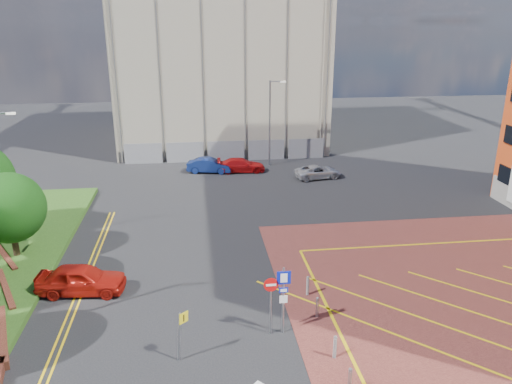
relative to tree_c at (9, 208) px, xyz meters
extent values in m
plane|color=black|center=(13.50, -10.00, -3.19)|extent=(140.00, 140.00, 0.00)
cube|color=brown|center=(1.90, -8.00, -2.99)|extent=(1.86, 4.43, 0.40)
cube|color=brown|center=(0.70, -4.00, -2.99)|extent=(2.29, 4.27, 0.40)
cube|color=brown|center=(-0.70, 0.00, -2.99)|extent=(2.69, 4.06, 0.40)
cylinder|color=#3D2B1C|center=(0.00, 0.00, -1.99)|extent=(0.36, 0.36, 1.80)
sphere|color=#0F380C|center=(0.00, 0.00, 0.01)|extent=(4.00, 4.00, 4.00)
cylinder|color=#9EA0A8|center=(-1.00, 2.00, 1.11)|extent=(0.16, 0.16, 8.00)
cube|color=silver|center=(0.20, 2.00, 4.96)|extent=(0.50, 0.15, 0.12)
cylinder|color=#9EA0A8|center=(17.50, 18.00, 0.81)|extent=(0.16, 0.16, 8.00)
cylinder|color=#9EA0A8|center=(18.10, 18.00, 4.69)|extent=(1.20, 0.10, 0.10)
cube|color=silver|center=(18.70, 18.00, 4.66)|extent=(0.50, 0.15, 0.12)
cylinder|color=#9EA0A8|center=(14.00, -9.00, -1.59)|extent=(0.10, 0.10, 3.20)
cube|color=#0918A4|center=(14.00, -9.03, -0.44)|extent=(0.60, 0.04, 0.60)
cube|color=white|center=(14.00, -9.06, -0.44)|extent=(0.30, 0.02, 0.42)
cube|color=#0918A4|center=(14.00, -9.03, -1.04)|extent=(0.40, 0.04, 0.25)
cube|color=white|center=(14.00, -9.06, -1.04)|extent=(0.28, 0.02, 0.14)
cube|color=white|center=(14.00, -9.03, -1.49)|extent=(0.35, 0.04, 0.35)
cylinder|color=#9EA0A8|center=(13.45, -9.00, -1.84)|extent=(0.08, 0.08, 2.70)
cylinder|color=red|center=(13.45, -9.03, -0.74)|extent=(0.64, 0.04, 0.64)
cube|color=white|center=(13.45, -9.06, -0.74)|extent=(0.44, 0.02, 0.10)
cylinder|color=#9EA0A8|center=(9.53, -10.35, -2.09)|extent=(0.24, 0.08, 2.20)
cube|color=yellow|center=(9.75, -10.38, -1.19)|extent=(0.37, 0.37, 0.48)
cylinder|color=#9EA0A8|center=(15.80, -13.00, -2.72)|extent=(0.14, 0.14, 0.90)
cylinder|color=black|center=(15.80, -11.00, -2.72)|extent=(0.14, 0.14, 0.90)
cylinder|color=#9EA0A8|center=(15.80, -8.00, -2.72)|extent=(0.14, 0.14, 0.90)
cylinder|color=black|center=(15.80, -6.00, -2.72)|extent=(0.14, 0.14, 0.90)
cube|color=#B6AB95|center=(13.50, 30.00, 7.81)|extent=(21.20, 19.20, 22.00)
cube|color=gray|center=(14.50, 20.00, -2.19)|extent=(21.60, 0.06, 2.00)
imported|color=#B5190F|center=(4.50, -4.31, -2.44)|extent=(4.55, 2.17, 1.50)
imported|color=navy|center=(11.71, 16.23, -2.53)|extent=(4.22, 2.13, 1.33)
imported|color=red|center=(14.61, 16.08, -2.57)|extent=(4.36, 1.86, 1.25)
imported|color=#BABBC2|center=(21.11, 13.29, -2.62)|extent=(4.37, 2.52, 1.15)
camera|label=1|loc=(10.46, -27.60, 9.90)|focal=35.00mm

